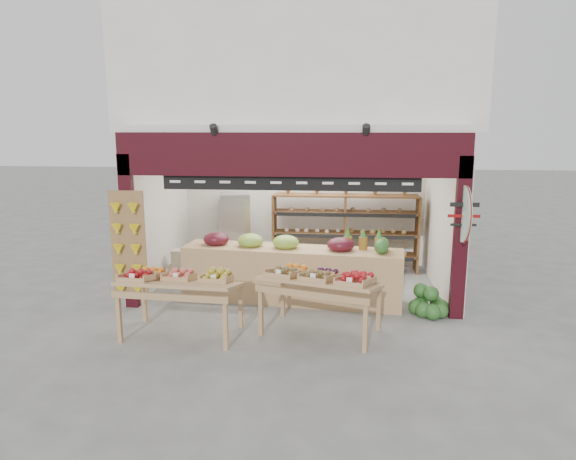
{
  "coord_description": "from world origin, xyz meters",
  "views": [
    {
      "loc": [
        0.81,
        -9.29,
        3.08
      ],
      "look_at": [
        -0.11,
        -0.2,
        1.25
      ],
      "focal_mm": 32.0,
      "sensor_mm": 36.0,
      "label": 1
    }
  ],
  "objects_px": {
    "refrigerator": "(235,230)",
    "display_table_right": "(321,279)",
    "mid_counter": "(291,272)",
    "back_shelving": "(345,217)",
    "cardboard_stack": "(193,270)",
    "display_table_left": "(175,281)",
    "watermelon_pile": "(429,304)"
  },
  "relations": [
    {
      "from": "refrigerator",
      "to": "display_table_right",
      "type": "height_order",
      "value": "refrigerator"
    },
    {
      "from": "refrigerator",
      "to": "back_shelving",
      "type": "bearing_deg",
      "value": -16.23
    },
    {
      "from": "cardboard_stack",
      "to": "display_table_left",
      "type": "bearing_deg",
      "value": -79.14
    },
    {
      "from": "refrigerator",
      "to": "cardboard_stack",
      "type": "bearing_deg",
      "value": -130.03
    },
    {
      "from": "refrigerator",
      "to": "mid_counter",
      "type": "distance_m",
      "value": 2.71
    },
    {
      "from": "display_table_left",
      "to": "display_table_right",
      "type": "bearing_deg",
      "value": 5.56
    },
    {
      "from": "mid_counter",
      "to": "cardboard_stack",
      "type": "bearing_deg",
      "value": 154.68
    },
    {
      "from": "mid_counter",
      "to": "display_table_right",
      "type": "distance_m",
      "value": 1.6
    },
    {
      "from": "back_shelving",
      "to": "refrigerator",
      "type": "bearing_deg",
      "value": 177.52
    },
    {
      "from": "refrigerator",
      "to": "watermelon_pile",
      "type": "height_order",
      "value": "refrigerator"
    },
    {
      "from": "cardboard_stack",
      "to": "watermelon_pile",
      "type": "distance_m",
      "value": 4.7
    },
    {
      "from": "cardboard_stack",
      "to": "refrigerator",
      "type": "bearing_deg",
      "value": 63.72
    },
    {
      "from": "refrigerator",
      "to": "mid_counter",
      "type": "bearing_deg",
      "value": -70.73
    },
    {
      "from": "back_shelving",
      "to": "mid_counter",
      "type": "distance_m",
      "value": 2.45
    },
    {
      "from": "back_shelving",
      "to": "cardboard_stack",
      "type": "height_order",
      "value": "back_shelving"
    },
    {
      "from": "refrigerator",
      "to": "display_table_right",
      "type": "relative_size",
      "value": 0.86
    },
    {
      "from": "display_table_right",
      "to": "watermelon_pile",
      "type": "bearing_deg",
      "value": 28.17
    },
    {
      "from": "cardboard_stack",
      "to": "watermelon_pile",
      "type": "height_order",
      "value": "cardboard_stack"
    },
    {
      "from": "display_table_right",
      "to": "back_shelving",
      "type": "bearing_deg",
      "value": 83.91
    },
    {
      "from": "mid_counter",
      "to": "display_table_left",
      "type": "bearing_deg",
      "value": -133.68
    },
    {
      "from": "back_shelving",
      "to": "display_table_left",
      "type": "distance_m",
      "value": 4.6
    },
    {
      "from": "refrigerator",
      "to": "display_table_right",
      "type": "bearing_deg",
      "value": -74.68
    },
    {
      "from": "refrigerator",
      "to": "display_table_right",
      "type": "xyz_separation_m",
      "value": [
        2.06,
        -3.7,
        0.03
      ]
    },
    {
      "from": "back_shelving",
      "to": "cardboard_stack",
      "type": "bearing_deg",
      "value": -159.27
    },
    {
      "from": "watermelon_pile",
      "to": "display_table_right",
      "type": "bearing_deg",
      "value": -151.83
    },
    {
      "from": "cardboard_stack",
      "to": "watermelon_pile",
      "type": "bearing_deg",
      "value": -18.39
    },
    {
      "from": "display_table_left",
      "to": "watermelon_pile",
      "type": "height_order",
      "value": "display_table_left"
    },
    {
      "from": "watermelon_pile",
      "to": "mid_counter",
      "type": "bearing_deg",
      "value": 168.23
    },
    {
      "from": "watermelon_pile",
      "to": "display_table_left",
      "type": "bearing_deg",
      "value": -163.6
    },
    {
      "from": "cardboard_stack",
      "to": "display_table_left",
      "type": "height_order",
      "value": "display_table_left"
    },
    {
      "from": "back_shelving",
      "to": "watermelon_pile",
      "type": "bearing_deg",
      "value": -62.2
    },
    {
      "from": "cardboard_stack",
      "to": "display_table_right",
      "type": "distance_m",
      "value": 3.68
    }
  ]
}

